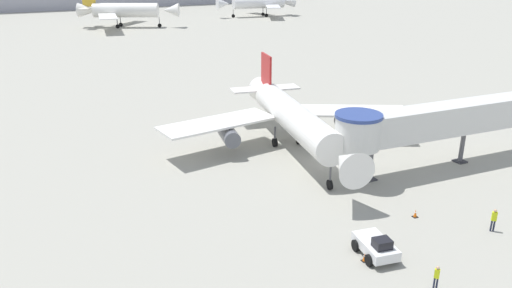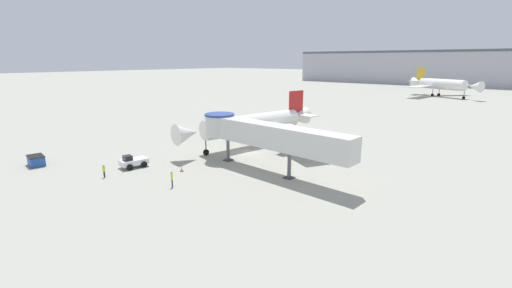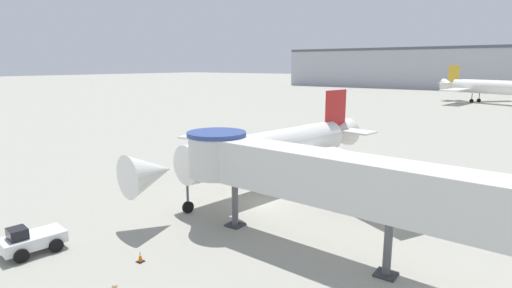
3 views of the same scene
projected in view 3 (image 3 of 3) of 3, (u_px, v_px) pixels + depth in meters
ground_plane at (264, 203)px, 32.23m from camera, size 800.00×800.00×0.00m
main_airplane at (276, 148)px, 36.03m from camera, size 27.26×26.24×8.38m
jet_bridge at (314, 175)px, 23.01m from camera, size 22.61×4.45×6.44m
pushback_tug_white at (31, 240)px, 23.65m from camera, size 2.59×3.64×1.71m
traffic_cone_apron_front at (21, 244)px, 24.20m from camera, size 0.36×0.36×0.61m
traffic_cone_starboard_wing at (393, 204)px, 31.03m from camera, size 0.42×0.42×0.70m
traffic_cone_near_nose at (140, 257)px, 22.55m from camera, size 0.39×0.39×0.64m
background_jet_gold_tail at (482, 87)px, 115.18m from camera, size 26.93×29.63×10.79m
terminal_building at (480, 68)px, 173.48m from camera, size 177.18×21.93×18.79m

